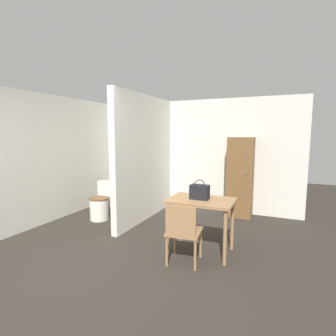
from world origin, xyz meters
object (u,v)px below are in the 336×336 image
wooden_chair (183,231)px  toilet (101,204)px  handbag (200,192)px  wooden_cabinet (240,177)px  dining_table (201,207)px

wooden_chair → toilet: wooden_chair is taller
wooden_chair → handbag: bearing=73.7°
wooden_chair → wooden_cabinet: size_ratio=0.50×
wooden_chair → toilet: 2.47m
handbag → wooden_chair: bearing=-99.9°
wooden_chair → dining_table: bearing=70.6°
wooden_chair → wooden_cabinet: bearing=75.2°
handbag → toilet: bearing=164.3°
toilet → wooden_cabinet: 2.94m
wooden_chair → wooden_cabinet: 2.48m
toilet → wooden_cabinet: (2.57, 1.33, 0.52)m
toilet → handbag: handbag is taller
dining_table → wooden_cabinet: (0.25, 1.97, 0.15)m
wooden_cabinet → wooden_chair: bearing=-98.3°
dining_table → handbag: (-0.03, -0.00, 0.22)m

